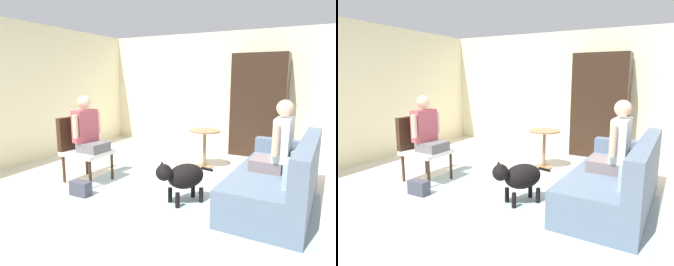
# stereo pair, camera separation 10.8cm
# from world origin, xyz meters

# --- Properties ---
(ground_plane) EXTENTS (7.64, 7.64, 0.00)m
(ground_plane) POSITION_xyz_m (0.00, 0.00, 0.00)
(ground_plane) COLOR beige
(back_wall) EXTENTS (6.97, 0.12, 2.55)m
(back_wall) POSITION_xyz_m (0.00, 3.13, 1.27)
(back_wall) COLOR beige
(back_wall) RESTS_ON ground
(left_wall) EXTENTS (0.12, 6.73, 2.55)m
(left_wall) POSITION_xyz_m (-3.24, 0.30, 1.27)
(left_wall) COLOR beige
(left_wall) RESTS_ON ground
(area_rug) EXTENTS (3.19, 2.23, 0.01)m
(area_rug) POSITION_xyz_m (0.08, -0.26, 0.00)
(area_rug) COLOR #9EB2B7
(area_rug) RESTS_ON ground
(couch) EXTENTS (0.99, 2.08, 0.85)m
(couch) POSITION_xyz_m (1.19, 0.32, 0.30)
(couch) COLOR slate
(couch) RESTS_ON ground
(armchair) EXTENTS (0.67, 0.60, 0.98)m
(armchair) POSITION_xyz_m (-1.65, -0.10, 0.57)
(armchair) COLOR #382316
(armchair) RESTS_ON ground
(person_on_couch) EXTENTS (0.46, 0.57, 0.88)m
(person_on_couch) POSITION_xyz_m (1.15, 0.29, 0.77)
(person_on_couch) COLOR slate
(person_on_armchair) EXTENTS (0.44, 0.53, 0.83)m
(person_on_armchair) POSITION_xyz_m (-1.49, -0.11, 0.80)
(person_on_armchair) COLOR slate
(round_end_table) EXTENTS (0.54, 0.54, 0.67)m
(round_end_table) POSITION_xyz_m (-0.17, 1.35, 0.45)
(round_end_table) COLOR olive
(round_end_table) RESTS_ON ground
(dog) EXTENTS (0.55, 0.71, 0.58)m
(dog) POSITION_xyz_m (0.11, -0.22, 0.35)
(dog) COLOR black
(dog) RESTS_ON ground
(armoire_cabinet) EXTENTS (1.05, 0.56, 2.04)m
(armoire_cabinet) POSITION_xyz_m (0.48, 2.72, 1.02)
(armoire_cabinet) COLOR black
(armoire_cabinet) RESTS_ON ground
(handbag) EXTENTS (0.28, 0.15, 0.20)m
(handbag) POSITION_xyz_m (-1.21, -0.61, 0.10)
(handbag) COLOR #3F3F4C
(handbag) RESTS_ON ground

